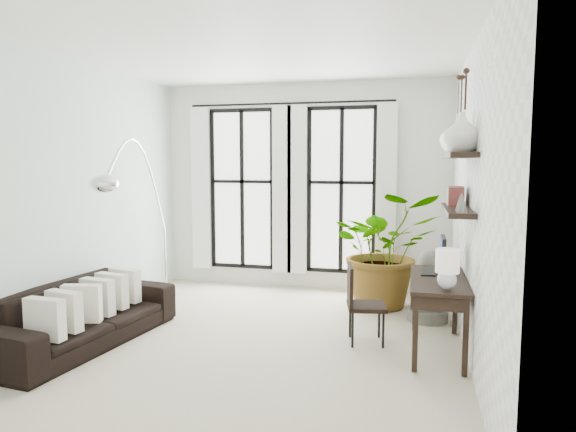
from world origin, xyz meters
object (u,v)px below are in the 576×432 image
(arc_lamp, at_px, (138,178))
(buddha, at_px, (428,291))
(plant, at_px, (385,249))
(desk, at_px, (438,284))
(desk_chair, at_px, (359,299))
(sofa, at_px, (82,314))

(arc_lamp, xyz_separation_m, buddha, (3.58, 0.68, -1.40))
(plant, distance_m, arc_lamp, 3.40)
(desk, bearing_deg, desk_chair, 171.19)
(plant, distance_m, buddha, 0.89)
(desk, bearing_deg, arc_lamp, 173.17)
(sofa, relative_size, desk, 1.71)
(arc_lamp, bearing_deg, desk_chair, -6.26)
(plant, relative_size, arc_lamp, 0.66)
(plant, bearing_deg, desk, -69.08)
(desk_chair, xyz_separation_m, buddha, (0.76, 0.99, -0.11))
(plant, height_order, desk, plant)
(sofa, height_order, arc_lamp, arc_lamp)
(sofa, distance_m, arc_lamp, 1.81)
(sofa, relative_size, buddha, 2.53)
(plant, xyz_separation_m, desk_chair, (-0.18, -1.53, -0.30))
(desk, xyz_separation_m, arc_lamp, (-3.64, 0.44, 1.05))
(plant, bearing_deg, desk_chair, -96.86)
(desk, xyz_separation_m, buddha, (-0.06, 1.12, -0.35))
(sofa, distance_m, plant, 3.90)
(sofa, bearing_deg, desk, -73.03)
(desk, height_order, desk_chair, desk)
(desk_chair, bearing_deg, plant, 71.66)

